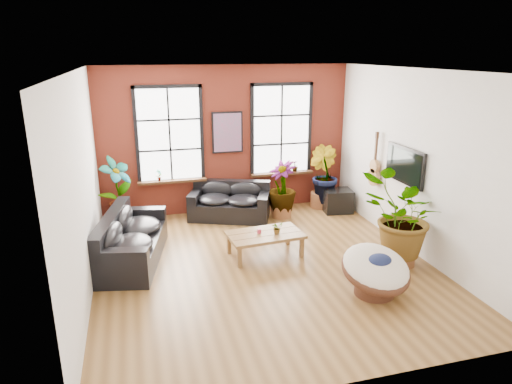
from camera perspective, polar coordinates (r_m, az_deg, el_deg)
The scene contains 19 objects.
room at distance 8.05m, azimuth 0.85°, elevation 2.45°, with size 6.04×6.54×3.54m.
sofa_back at distance 10.77m, azimuth -3.27°, elevation -1.27°, with size 2.04×1.51×0.85m.
sofa_left at distance 8.89m, azimuth -15.58°, elevation -5.83°, with size 1.43×2.46×0.91m.
coffee_table at distance 8.79m, azimuth 1.14°, elevation -5.50°, with size 1.49×0.94×0.55m.
papasan_chair at distance 7.68m, azimuth 14.74°, elevation -9.41°, with size 1.27×1.28×0.84m.
poster at distance 10.89m, azimuth -3.59°, elevation 7.44°, with size 0.74×0.06×0.98m.
tv_wall_unit at distance 9.68m, azimuth 17.02°, elevation 3.00°, with size 0.13×1.86×1.20m.
media_box at distance 11.36m, azimuth 10.15°, elevation -1.08°, with size 0.73×0.64×0.56m.
pot_back_left at distance 10.65m, azimuth -16.58°, elevation -3.40°, with size 0.63×0.63×0.35m.
pot_back_right at distance 11.66m, azimuth 8.12°, elevation -0.94°, with size 0.70×0.70×0.38m.
pot_right_wall at distance 8.94m, azimuth 17.46°, elevation -7.27°, with size 0.67×0.67×0.43m.
pot_mid at distance 10.89m, azimuth 3.17°, elevation -2.23°, with size 0.49×0.49×0.34m.
floor_plant_back_left at distance 10.47m, azimuth -16.91°, elevation 0.31°, with size 0.77×0.52×1.47m, color #1F3F10.
floor_plant_back_right at distance 11.47m, azimuth 8.38°, elevation 2.20°, with size 0.78×0.63×1.42m, color #1F3F10.
floor_plant_right_wall at distance 8.63m, azimuth 17.79°, elevation -3.02°, with size 1.40×1.21×1.55m, color #1F3F10.
floor_plant_mid at distance 10.73m, azimuth 3.24°, elevation 0.68°, with size 0.68×0.68×1.21m, color #1F3F10.
table_plant at distance 8.72m, azimuth 2.66°, elevation -4.49°, with size 0.21×0.18×0.23m, color #1F3F10.
sill_plant_left at distance 10.83m, azimuth -12.03°, elevation 2.08°, with size 0.14×0.10×0.27m, color #1F3F10.
sill_plant_right at distance 11.48m, azimuth 4.89°, elevation 3.26°, with size 0.15×0.15×0.27m, color #1F3F10.
Camera 1 is at (-2.15, -7.33, 3.81)m, focal length 32.00 mm.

